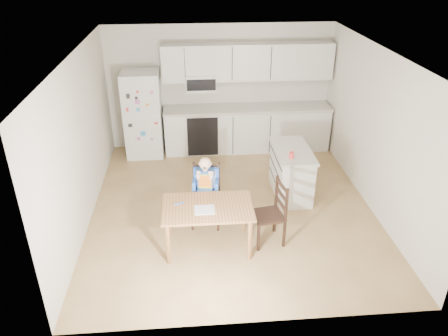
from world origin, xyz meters
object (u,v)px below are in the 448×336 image
kitchen_island (291,172)px  chair_booster (206,184)px  refrigerator (143,114)px  chair_side (274,209)px  dining_table (208,212)px  red_cup (291,155)px

kitchen_island → chair_booster: 1.66m
refrigerator → chair_side: 3.75m
chair_booster → kitchen_island: bearing=33.8°
kitchen_island → dining_table: bearing=-137.6°
kitchen_island → chair_side: (-0.53, -1.28, 0.12)m
red_cup → refrigerator: bearing=139.3°
kitchen_island → chair_booster: bearing=-153.6°
dining_table → red_cup: bearing=37.1°
dining_table → chair_booster: (0.01, 0.62, 0.10)m
red_cup → chair_booster: size_ratio=0.09×
kitchen_island → chair_booster: (-1.47, -0.73, 0.25)m
chair_booster → chair_side: bearing=-23.0°
kitchen_island → refrigerator: bearing=144.6°
refrigerator → chair_side: size_ratio=1.79×
refrigerator → chair_side: refrigerator is taller
red_cup → chair_side: size_ratio=0.10×
chair_booster → chair_side: (0.94, -0.55, -0.14)m
red_cup → chair_side: (-0.44, -0.98, -0.35)m
refrigerator → kitchen_island: size_ratio=1.50×
dining_table → chair_side: size_ratio=1.31×
red_cup → chair_side: bearing=-114.1°
refrigerator → chair_side: (2.05, -3.12, -0.31)m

